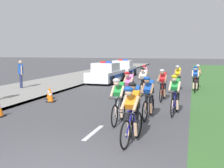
# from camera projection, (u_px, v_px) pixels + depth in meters

# --- Properties ---
(sidewalk_slab) EXTENTS (4.67, 60.00, 0.12)m
(sidewalk_slab) POSITION_uv_depth(u_px,v_px,m) (58.00, 82.00, 20.98)
(sidewalk_slab) COLOR gray
(sidewalk_slab) RESTS_ON ground
(kerb_edge) EXTENTS (0.16, 60.00, 0.13)m
(kerb_edge) POSITION_uv_depth(u_px,v_px,m) (86.00, 83.00, 20.36)
(kerb_edge) COLOR #9E9E99
(kerb_edge) RESTS_ON ground
(lane_markings_centre) EXTENTS (0.14, 21.60, 0.01)m
(lane_markings_centre) POSITION_uv_depth(u_px,v_px,m) (134.00, 99.00, 14.08)
(lane_markings_centre) COLOR white
(lane_markings_centre) RESTS_ON ground
(cyclist_lead) EXTENTS (0.45, 1.72, 1.56)m
(cyclist_lead) POSITION_uv_depth(u_px,v_px,m) (132.00, 114.00, 7.30)
(cyclist_lead) COLOR black
(cyclist_lead) RESTS_ON ground
(cyclist_second) EXTENTS (0.43, 1.72, 1.56)m
(cyclist_second) POSITION_uv_depth(u_px,v_px,m) (134.00, 106.00, 8.30)
(cyclist_second) COLOR black
(cyclist_second) RESTS_ON ground
(cyclist_third) EXTENTS (0.42, 1.72, 1.56)m
(cyclist_third) POSITION_uv_depth(u_px,v_px,m) (119.00, 100.00, 9.31)
(cyclist_third) COLOR black
(cyclist_third) RESTS_ON ground
(cyclist_fourth) EXTENTS (0.44, 1.72, 1.56)m
(cyclist_fourth) POSITION_uv_depth(u_px,v_px,m) (148.00, 97.00, 9.97)
(cyclist_fourth) COLOR black
(cyclist_fourth) RESTS_ON ground
(cyclist_fifth) EXTENTS (0.45, 1.72, 1.56)m
(cyclist_fifth) POSITION_uv_depth(u_px,v_px,m) (175.00, 94.00, 10.61)
(cyclist_fifth) COLOR black
(cyclist_fifth) RESTS_ON ground
(cyclist_sixth) EXTENTS (0.45, 1.72, 1.56)m
(cyclist_sixth) POSITION_uv_depth(u_px,v_px,m) (129.00, 88.00, 12.21)
(cyclist_sixth) COLOR black
(cyclist_sixth) RESTS_ON ground
(cyclist_seventh) EXTENTS (0.43, 1.72, 1.56)m
(cyclist_seventh) POSITION_uv_depth(u_px,v_px,m) (163.00, 84.00, 13.55)
(cyclist_seventh) COLOR black
(cyclist_seventh) RESTS_ON ground
(cyclist_eighth) EXTENTS (0.43, 1.72, 1.56)m
(cyclist_eighth) POSITION_uv_depth(u_px,v_px,m) (143.00, 81.00, 15.12)
(cyclist_eighth) COLOR black
(cyclist_eighth) RESTS_ON ground
(cyclist_ninth) EXTENTS (0.42, 1.72, 1.56)m
(cyclist_ninth) POSITION_uv_depth(u_px,v_px,m) (195.00, 79.00, 16.32)
(cyclist_ninth) COLOR black
(cyclist_ninth) RESTS_ON ground
(cyclist_tenth) EXTENTS (0.45, 1.72, 1.56)m
(cyclist_tenth) POSITION_uv_depth(u_px,v_px,m) (197.00, 76.00, 17.90)
(cyclist_tenth) COLOR black
(cyclist_tenth) RESTS_ON ground
(cyclist_eleventh) EXTENTS (0.44, 1.72, 1.56)m
(cyclist_eleventh) POSITION_uv_depth(u_px,v_px,m) (144.00, 77.00, 17.52)
(cyclist_eleventh) COLOR black
(cyclist_eleventh) RESTS_ON ground
(cyclist_twelfth) EXTENTS (0.43, 1.72, 1.56)m
(cyclist_twelfth) POSITION_uv_depth(u_px,v_px,m) (178.00, 78.00, 16.88)
(cyclist_twelfth) COLOR black
(cyclist_twelfth) RESTS_ON ground
(police_car_nearest) EXTENTS (2.10, 4.45, 1.59)m
(police_car_nearest) POSITION_uv_depth(u_px,v_px,m) (106.00, 74.00, 21.13)
(police_car_nearest) COLOR silver
(police_car_nearest) RESTS_ON ground
(police_car_second) EXTENTS (2.16, 4.48, 1.59)m
(police_car_second) POSITION_uv_depth(u_px,v_px,m) (123.00, 69.00, 26.13)
(police_car_second) COLOR white
(police_car_second) RESTS_ON ground
(traffic_cone_near) EXTENTS (0.36, 0.36, 0.64)m
(traffic_cone_near) POSITION_uv_depth(u_px,v_px,m) (49.00, 93.00, 14.05)
(traffic_cone_near) COLOR black
(traffic_cone_near) RESTS_ON ground
(traffic_cone_far) EXTENTS (0.36, 0.36, 0.64)m
(traffic_cone_far) POSITION_uv_depth(u_px,v_px,m) (50.00, 95.00, 13.26)
(traffic_cone_far) COLOR black
(traffic_cone_far) RESTS_ON ground
(spectator_middle) EXTENTS (0.43, 0.42, 1.68)m
(spectator_middle) POSITION_uv_depth(u_px,v_px,m) (21.00, 72.00, 17.25)
(spectator_middle) COLOR #23284C
(spectator_middle) RESTS_ON sidewalk_slab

